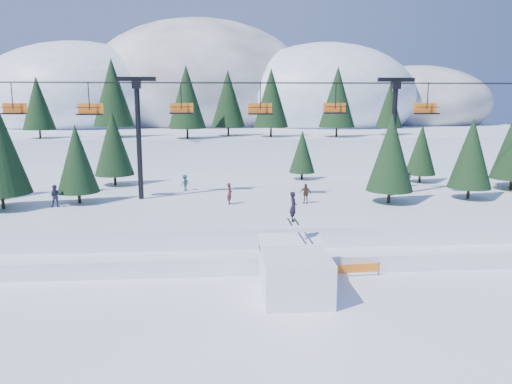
{
  "coord_description": "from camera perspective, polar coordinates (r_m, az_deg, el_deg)",
  "views": [
    {
      "loc": [
        -2.32,
        -24.78,
        10.97
      ],
      "look_at": [
        0.01,
        6.0,
        5.2
      ],
      "focal_mm": 35.0,
      "sensor_mm": 36.0,
      "label": 1
    }
  ],
  "objects": [
    {
      "name": "ground",
      "position": [
        27.2,
        0.95,
        -13.2
      ],
      "size": [
        160.0,
        160.0,
        0.0
      ],
      "primitive_type": "plane",
      "color": "white",
      "rests_on": "ground"
    },
    {
      "name": "banner_near",
      "position": [
        32.18,
        11.55,
        -8.54
      ],
      "size": [
        2.85,
        0.28,
        0.9
      ],
      "color": "black",
      "rests_on": "ground"
    },
    {
      "name": "mountain_ridge",
      "position": [
        98.16,
        -6.05,
        9.75
      ],
      "size": [
        119.0,
        60.72,
        26.46
      ],
      "color": "white",
      "rests_on": "ground"
    },
    {
      "name": "mid_shelf",
      "position": [
        43.93,
        -1.2,
        -2.2
      ],
      "size": [
        70.0,
        22.0,
        2.5
      ],
      "primitive_type": "cube",
      "color": "white",
      "rests_on": "ground"
    },
    {
      "name": "distant_skiers",
      "position": [
        43.73,
        -1.2,
        0.53
      ],
      "size": [
        32.21,
        8.11,
        1.81
      ],
      "color": "#1D371E",
      "rests_on": "mid_shelf"
    },
    {
      "name": "jump_kicker",
      "position": [
        28.52,
        4.43,
        -9.12
      ],
      "size": [
        3.7,
        5.04,
        5.71
      ],
      "color": "white",
      "rests_on": "ground"
    },
    {
      "name": "conifer_stand",
      "position": [
        43.48,
        -0.26,
        5.22
      ],
      "size": [
        62.41,
        17.62,
        9.05
      ],
      "color": "black",
      "rests_on": "mid_shelf"
    },
    {
      "name": "chairlift",
      "position": [
        42.97,
        -0.14,
        8.39
      ],
      "size": [
        46.0,
        3.21,
        10.28
      ],
      "color": "black",
      "rests_on": "mid_shelf"
    },
    {
      "name": "berm",
      "position": [
        34.47,
        -0.28,
        -7.01
      ],
      "size": [
        70.0,
        6.0,
        1.1
      ],
      "primitive_type": "cube",
      "color": "white",
      "rests_on": "ground"
    },
    {
      "name": "banner_far",
      "position": [
        35.84,
        17.84,
        -6.86
      ],
      "size": [
        2.76,
        0.8,
        0.9
      ],
      "color": "black",
      "rests_on": "ground"
    }
  ]
}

